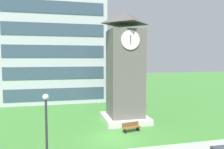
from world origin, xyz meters
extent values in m
plane|color=#3D7A33|center=(0.00, 0.00, 0.00)|extent=(160.00, 160.00, 0.00)
cube|color=#B7BCC6|center=(-5.19, 20.84, 11.20)|extent=(15.82, 10.87, 22.40)
cube|color=#384C60|center=(-5.19, 15.35, 1.60)|extent=(14.56, 0.10, 1.80)
cube|color=#384C60|center=(-5.19, 15.35, 4.80)|extent=(14.56, 0.10, 1.80)
cube|color=#384C60|center=(-5.19, 15.35, 8.00)|extent=(14.56, 0.10, 1.80)
cube|color=#384C60|center=(-5.19, 15.35, 11.20)|extent=(14.56, 0.10, 1.80)
cube|color=#384C60|center=(-5.19, 15.35, 14.40)|extent=(14.56, 0.10, 1.80)
cube|color=#605B56|center=(2.47, 4.97, 5.01)|extent=(3.55, 3.55, 10.01)
cube|color=beige|center=(2.47, 4.97, 0.30)|extent=(4.80, 4.80, 0.60)
pyramid|color=#4D4945|center=(2.47, 4.97, 11.29)|extent=(3.91, 3.91, 1.28)
cylinder|color=white|center=(2.47, 3.13, 8.81)|extent=(1.95, 0.12, 1.95)
cylinder|color=white|center=(4.31, 4.97, 8.81)|extent=(0.12, 1.95, 1.95)
cube|color=black|center=(2.47, 3.06, 8.99)|extent=(0.07, 0.08, 0.59)
cube|color=black|center=(2.47, 3.05, 8.81)|extent=(0.04, 0.06, 0.88)
cube|color=brown|center=(2.03, 1.31, 0.45)|extent=(1.86, 0.87, 0.06)
cube|color=brown|center=(1.98, 1.52, 0.68)|extent=(1.77, 0.45, 0.40)
cube|color=black|center=(1.33, 1.14, 0.23)|extent=(0.17, 0.44, 0.45)
cube|color=black|center=(2.73, 1.47, 0.23)|extent=(0.17, 0.44, 0.45)
cylinder|color=#333338|center=(-5.27, -4.87, 2.27)|extent=(0.14, 0.14, 4.55)
sphere|color=#F2EFCC|center=(-5.27, -4.87, 4.73)|extent=(0.36, 0.36, 0.36)
cylinder|color=#513823|center=(4.70, 13.39, 1.09)|extent=(0.34, 0.34, 2.17)
sphere|color=#296E1C|center=(4.70, 13.39, 3.33)|extent=(3.31, 3.31, 3.31)
camera|label=1|loc=(-4.37, -17.87, 6.97)|focal=34.86mm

